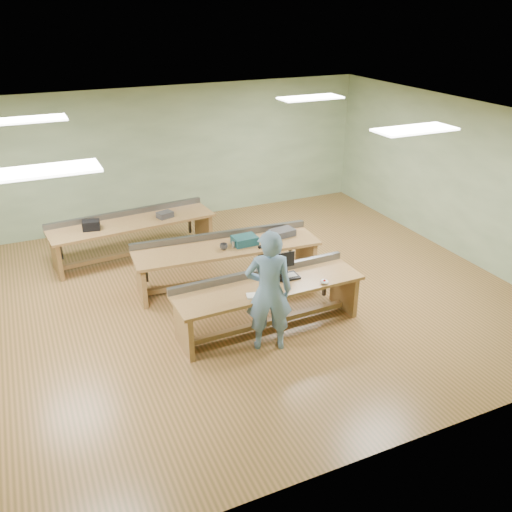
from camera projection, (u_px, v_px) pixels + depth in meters
name	position (u px, v px, depth m)	size (l,w,h in m)	color
floor	(219.00, 299.00, 9.26)	(10.00, 10.00, 0.00)	#936238
ceiling	(213.00, 122.00, 7.97)	(10.00, 10.00, 0.00)	silver
wall_back	(152.00, 157.00, 11.91)	(10.00, 0.04, 3.00)	#A0B88B
wall_front	(358.00, 352.00, 5.32)	(10.00, 0.04, 3.00)	#A0B88B
wall_right	(458.00, 179.00, 10.48)	(0.04, 8.00, 3.00)	#A0B88B
fluor_panels	(213.00, 125.00, 7.99)	(6.20, 3.50, 0.03)	white
workbench_front	(268.00, 295.00, 8.25)	(2.97, 0.85, 0.86)	olive
workbench_mid	(226.00, 255.00, 9.55)	(3.32, 1.11, 0.86)	olive
workbench_back	(133.00, 230.00, 10.59)	(3.24, 1.12, 0.86)	olive
person	(269.00, 291.00, 7.61)	(0.67, 0.44, 1.85)	#6B8DAF
laptop_base	(288.00, 276.00, 8.36)	(0.31, 0.26, 0.03)	black
laptop_screen	(285.00, 260.00, 8.37)	(0.31, 0.02, 0.25)	black
keyboard	(263.00, 295.00, 7.85)	(0.47, 0.16, 0.03)	silver
trackball_mouse	(325.00, 282.00, 8.18)	(0.12, 0.15, 0.06)	white
camera_bag	(278.00, 275.00, 8.26)	(0.25, 0.16, 0.17)	black
task_chair	(271.00, 272.00, 9.53)	(0.50, 0.50, 0.79)	black
parts_bin_teal	(245.00, 240.00, 9.48)	(0.42, 0.31, 0.15)	#153E44
parts_bin_grey	(282.00, 233.00, 9.82)	(0.44, 0.28, 0.12)	#323234
mug	(224.00, 247.00, 9.28)	(0.14, 0.14, 0.11)	#323234
drinks_can	(234.00, 244.00, 9.36)	(0.06, 0.06, 0.11)	#BBBBC0
storage_box_back	(91.00, 225.00, 10.07)	(0.31, 0.22, 0.18)	black
tray_back	(165.00, 215.00, 10.65)	(0.29, 0.21, 0.12)	#323234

